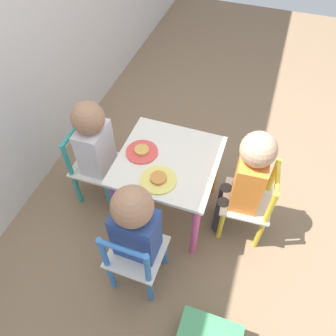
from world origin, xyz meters
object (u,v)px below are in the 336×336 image
Objects in this scene: chair_blue at (135,257)px; child_front at (246,178)px; child_left at (137,227)px; kids_table at (168,169)px; plate_back at (142,151)px; chair_teal at (94,166)px; chair_yellow at (250,203)px; child_back at (97,145)px; plate_left at (158,179)px.

chair_blue is 0.68× the size of child_front.
chair_blue is 0.21m from child_left.
kids_table is 0.17m from plate_back.
child_front is (0.04, -0.87, 0.20)m from chair_teal.
chair_blue reaches higher than plate_back.
chair_teal is 0.40m from plate_back.
chair_yellow is 0.89m from child_back.
child_back is 0.26m from plate_back.
chair_yellow is at bearing -69.48° from plate_left.
kids_table is 0.41m from child_left.
chair_teal is 0.68× the size of child_front.
plate_back is (0.01, -0.26, 0.03)m from child_back.
kids_table is 1.00× the size of chair_blue.
chair_yellow is at bearing -132.66° from chair_blue.
chair_yellow is 0.70× the size of child_left.
kids_table is 0.69× the size of child_front.
child_left reaches higher than kids_table.
kids_table is at bearing -90.00° from child_back.
child_front is (-0.00, 0.06, 0.20)m from chair_yellow.
chair_teal is at bearing -91.11° from chair_yellow.
plate_back is (0.47, 0.14, 0.23)m from chair_blue.
child_back is at bearing 91.35° from kids_table.
child_back reaches higher than child_left.
child_left reaches higher than plate_left.
kids_table is 0.41m from child_front.
child_front is at bearing -87.36° from plate_back.
plate_back is at bearing 45.00° from plate_left.
child_front is 4.45× the size of plate_back.
kids_table is 0.49m from chair_blue.
chair_blue is at bearing -136.22° from chair_teal.
child_left is at bearing 178.30° from plate_left.
child_back is 0.56m from child_left.
child_back is (-0.01, 0.41, 0.06)m from kids_table.
child_front reaches higher than plate_left.
child_left is at bearing -136.24° from child_back.
plate_back is at bearing -70.25° from child_left.
child_front is at bearing -88.96° from chair_teal.
child_back is 0.43m from plate_left.
plate_left reaches higher than kids_table.
child_front is (0.03, -0.41, 0.07)m from kids_table.
chair_yellow is 0.68× the size of child_front.
child_back reaches higher than chair_teal.
chair_blue reaches higher than plate_left.
chair_blue is 0.64m from child_back.
child_back reaches higher than chair_yellow.
chair_teal is 0.64m from child_left.
plate_back is 0.94× the size of plate_left.
chair_teal reaches higher than plate_back.
chair_blue is at bearing -140.33° from child_back.
chair_teal is 0.93m from chair_yellow.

